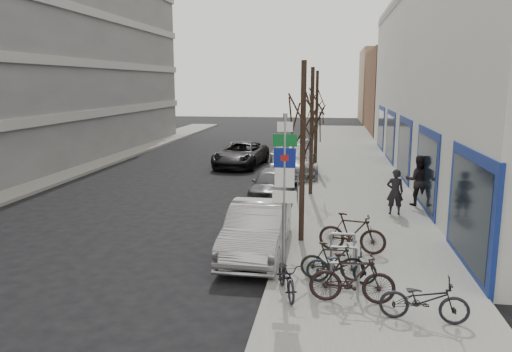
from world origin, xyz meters
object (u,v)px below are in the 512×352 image
(tree_far, at_px, (317,97))
(parked_car_back, at_px, (292,159))
(bike_rack, at_px, (344,259))
(bike_mid_curb, at_px, (341,263))
(pedestrian_far, at_px, (418,180))
(parked_car_mid, at_px, (272,184))
(bike_near_left, at_px, (287,274))
(meter_front, at_px, (285,219))
(bike_far_inner, at_px, (352,233))
(tree_near, at_px, (303,109))
(lane_car, at_px, (241,154))
(bike_far_curb, at_px, (424,296))
(highway_sign_pole, at_px, (284,190))
(bike_near_right, at_px, (352,278))
(parked_car_front, at_px, (257,230))
(bike_mid_inner, at_px, (333,261))
(meter_mid, at_px, (298,183))
(pedestrian_near, at_px, (395,192))
(meter_back, at_px, (305,162))
(tree_mid, at_px, (312,101))

(tree_far, height_order, parked_car_back, tree_far)
(bike_rack, bearing_deg, bike_mid_curb, -101.20)
(tree_far, bearing_deg, pedestrian_far, -62.07)
(parked_car_mid, bearing_deg, tree_far, 81.08)
(parked_car_back, height_order, pedestrian_far, pedestrian_far)
(bike_rack, bearing_deg, bike_near_left, -139.36)
(meter_front, xyz_separation_m, bike_far_inner, (1.93, -0.42, -0.19))
(tree_near, distance_m, bike_far_inner, 3.80)
(bike_near_left, relative_size, lane_car, 0.30)
(bike_rack, distance_m, bike_far_curb, 2.52)
(bike_near_left, height_order, lane_car, lane_car)
(highway_sign_pole, height_order, bike_near_right, highway_sign_pole)
(bike_near_left, xyz_separation_m, bike_far_inner, (1.56, 3.08, 0.09))
(bike_mid_curb, distance_m, bike_far_curb, 2.35)
(bike_far_inner, distance_m, parked_car_back, 12.79)
(bike_mid_curb, height_order, bike_far_inner, bike_far_inner)
(bike_mid_curb, height_order, lane_car, lane_car)
(tree_near, xyz_separation_m, parked_car_front, (-1.20, -1.09, -3.36))
(bike_far_curb, relative_size, pedestrian_far, 0.87)
(highway_sign_pole, xyz_separation_m, tree_far, (0.20, 16.51, 1.65))
(bike_mid_inner, height_order, pedestrian_far, pedestrian_far)
(bike_mid_inner, distance_m, lane_car, 17.76)
(meter_mid, bearing_deg, tree_near, -84.86)
(bike_near_left, bearing_deg, lane_car, 86.44)
(tree_near, height_order, lane_car, tree_near)
(lane_car, bearing_deg, parked_car_mid, -64.76)
(bike_near_right, relative_size, lane_car, 0.36)
(bike_mid_curb, relative_size, bike_mid_inner, 1.06)
(meter_front, relative_size, bike_mid_curb, 0.76)
(meter_mid, distance_m, bike_near_left, 9.01)
(parked_car_back, relative_size, pedestrian_near, 3.55)
(highway_sign_pole, height_order, bike_near_left, highway_sign_pole)
(parked_car_front, bearing_deg, bike_mid_inner, -41.36)
(bike_rack, bearing_deg, tree_near, 112.48)
(tree_near, distance_m, meter_back, 10.98)
(bike_mid_inner, relative_size, parked_car_back, 0.27)
(bike_near_left, distance_m, parked_car_front, 3.12)
(highway_sign_pole, bearing_deg, bike_near_left, -76.42)
(highway_sign_pole, xyz_separation_m, bike_far_curb, (2.95, -1.37, -1.78))
(parked_car_front, relative_size, pedestrian_near, 2.71)
(meter_back, bearing_deg, bike_mid_inner, -84.12)
(bike_far_inner, relative_size, parked_car_mid, 0.49)
(meter_front, bearing_deg, meter_mid, 90.00)
(meter_mid, height_order, bike_mid_inner, meter_mid)
(tree_mid, bearing_deg, bike_near_right, -82.79)
(parked_car_front, relative_size, parked_car_mid, 1.16)
(bike_near_left, distance_m, bike_far_curb, 2.96)
(highway_sign_pole, height_order, lane_car, highway_sign_pole)
(bike_near_right, bearing_deg, pedestrian_near, -13.12)
(bike_near_right, distance_m, parked_car_front, 4.05)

